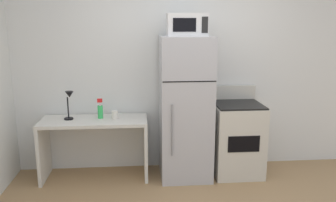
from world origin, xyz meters
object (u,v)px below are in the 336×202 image
(refrigerator, at_px, (186,108))
(coffee_mug, at_px, (115,115))
(spray_bottle, at_px, (100,110))
(desk_lamp, at_px, (69,100))
(oven_range, at_px, (237,138))
(desk, at_px, (95,136))
(microwave, at_px, (187,25))

(refrigerator, bearing_deg, coffee_mug, 175.60)
(spray_bottle, bearing_deg, desk_lamp, -174.43)
(coffee_mug, relative_size, oven_range, 0.09)
(desk, relative_size, desk_lamp, 3.68)
(oven_range, bearing_deg, coffee_mug, 178.18)
(spray_bottle, bearing_deg, refrigerator, -5.37)
(microwave, bearing_deg, desk, 176.50)
(spray_bottle, relative_size, microwave, 0.54)
(refrigerator, height_order, oven_range, refrigerator)
(microwave, bearing_deg, spray_bottle, 173.49)
(desk_lamp, height_order, coffee_mug, desk_lamp)
(desk_lamp, xyz_separation_m, spray_bottle, (0.36, 0.04, -0.14))
(desk, relative_size, coffee_mug, 13.66)
(coffee_mug, relative_size, microwave, 0.21)
(desk_lamp, relative_size, oven_range, 0.32)
(desk, relative_size, refrigerator, 0.74)
(desk, xyz_separation_m, desk_lamp, (-0.29, 0.02, 0.46))
(refrigerator, height_order, microwave, microwave)
(desk_lamp, bearing_deg, desk, -3.16)
(refrigerator, relative_size, microwave, 3.81)
(coffee_mug, bearing_deg, spray_bottle, 170.00)
(desk_lamp, distance_m, microwave, 1.67)
(coffee_mug, distance_m, oven_range, 1.57)
(desk, bearing_deg, oven_range, -0.95)
(spray_bottle, distance_m, refrigerator, 1.06)
(spray_bottle, xyz_separation_m, refrigerator, (1.05, -0.10, 0.03))
(coffee_mug, bearing_deg, desk, -175.78)
(coffee_mug, xyz_separation_m, spray_bottle, (-0.18, 0.03, 0.05))
(desk_lamp, relative_size, spray_bottle, 1.42)
(desk_lamp, xyz_separation_m, refrigerator, (1.41, -0.06, -0.11))
(desk, distance_m, microwave, 1.76)
(desk, bearing_deg, desk_lamp, 176.84)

